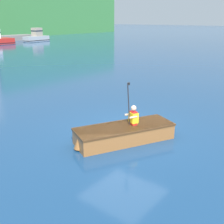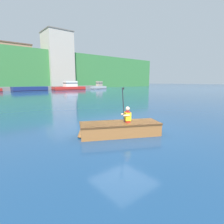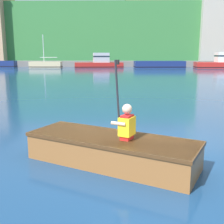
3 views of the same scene
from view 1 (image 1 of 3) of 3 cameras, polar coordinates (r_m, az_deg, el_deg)
The scene contains 4 objects.
ground_plane at distance 9.65m, azimuth 2.60°, elevation -3.90°, with size 300.00×300.00×0.00m, color navy.
moored_boat_dock_east_inner at distance 51.16m, azimuth -15.08°, elevation 14.56°, with size 4.74×1.94×2.19m.
rowboat_foreground at distance 8.77m, azimuth 2.30°, elevation -4.24°, with size 3.26×2.34×0.51m.
person_paddler at distance 8.74m, azimuth 4.33°, elevation -0.78°, with size 0.44×0.43×1.36m.
Camera 1 is at (-7.25, -5.21, 3.67)m, focal length 45.00 mm.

